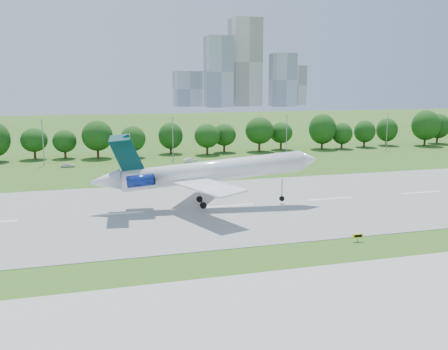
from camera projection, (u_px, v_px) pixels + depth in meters
The scene contains 9 objects.
ground at pixel (414, 238), 71.17m from camera, with size 600.00×600.00×0.00m, color #2D5516.
runway at pixel (331, 199), 94.79m from camera, with size 400.00×45.00×0.08m, color gray.
tree_line at pixel (230, 133), 157.01m from camera, with size 288.40×8.40×10.40m.
light_poles at pixel (232, 136), 146.85m from camera, with size 175.90×0.25×12.19m.
skyline at pixel (241, 73), 461.90m from camera, with size 127.00×52.00×80.00m.
airliner at pixel (202, 171), 86.99m from camera, with size 40.59×29.34×12.87m.
taxi_sign_left at pixel (358, 236), 69.39m from camera, with size 1.58×0.24×1.11m.
service_vehicle_a at pixel (191, 160), 137.68m from camera, with size 1.42×4.06×1.34m, color silver.
service_vehicle_b at pixel (68, 165), 130.28m from camera, with size 1.41×3.51×1.20m, color silver.
Camera 1 is at (-44.86, -58.24, 21.86)m, focal length 40.00 mm.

